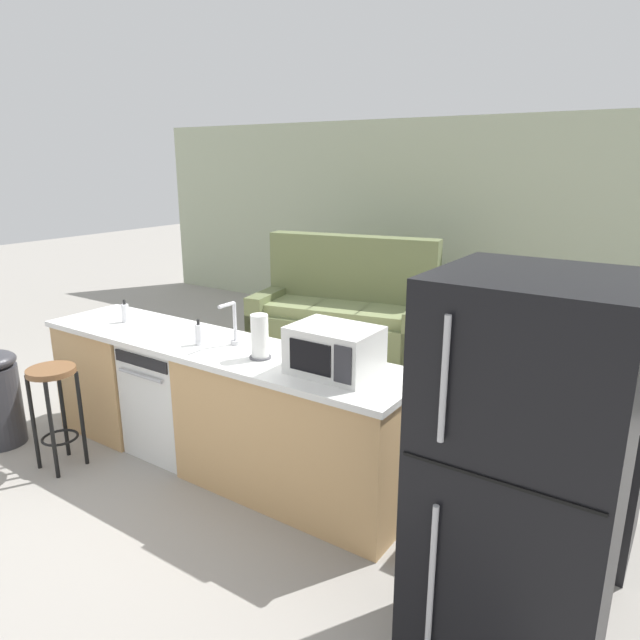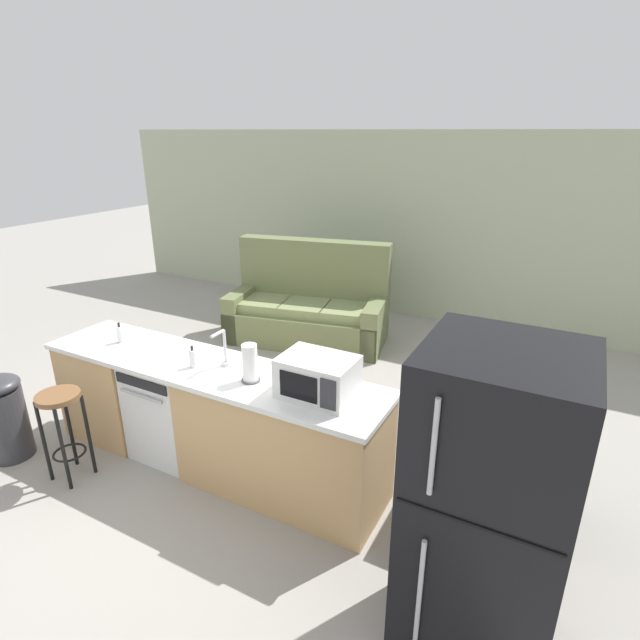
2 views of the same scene
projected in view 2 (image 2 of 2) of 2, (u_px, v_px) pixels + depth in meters
ground_plane at (201, 458)px, 4.21m from camera, size 24.00×24.00×0.00m
wall_back at (407, 227)px, 7.08m from camera, size 10.00×0.06×2.60m
kitchen_counter at (220, 422)px, 3.95m from camera, size 2.94×0.66×0.90m
dishwasher at (173, 407)px, 4.17m from camera, size 0.58×0.61×0.84m
stove_range at (510, 458)px, 3.47m from camera, size 0.76×0.68×0.90m
refrigerator at (486, 511)px, 2.42m from camera, size 0.72×0.73×1.71m
microwave at (318, 377)px, 3.34m from camera, size 0.50×0.37×0.28m
sink_faucet at (224, 350)px, 3.76m from camera, size 0.07×0.18×0.30m
paper_towel_roll at (250, 363)px, 3.54m from camera, size 0.14×0.14×0.28m
soap_bottle at (193, 358)px, 3.77m from camera, size 0.06×0.06×0.18m
dish_soap_bottle at (120, 334)px, 4.22m from camera, size 0.06×0.06×0.18m
kettle at (551, 388)px, 3.31m from camera, size 0.21×0.17×0.19m
bar_stool at (62, 418)px, 3.80m from camera, size 0.32×0.32×0.74m
trash_bin at (4, 416)px, 4.11m from camera, size 0.35×0.35×0.74m
couch at (309, 309)px, 6.53m from camera, size 2.14×1.28×1.27m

